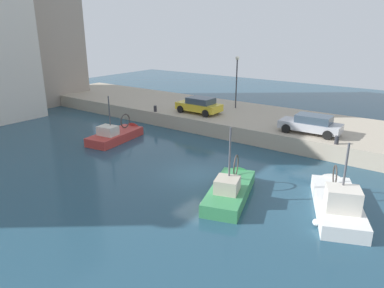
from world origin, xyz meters
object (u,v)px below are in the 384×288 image
parked_car_yellow (199,105)px  mooring_bollard_mid (155,109)px  quay_streetlamp (237,74)px  fishing_boat_white (335,206)px  mooring_bollard_south (337,140)px  fishing_boat_red (119,138)px  fishing_boat_green (231,193)px  parked_car_silver (311,124)px

parked_car_yellow → mooring_bollard_mid: 4.08m
quay_streetlamp → mooring_bollard_mid: bearing=137.5°
fishing_boat_white → mooring_bollard_mid: bearing=69.3°
fishing_boat_white → mooring_bollard_mid: (6.74, 17.89, 1.33)m
fishing_boat_white → mooring_bollard_south: size_ratio=12.04×
quay_streetlamp → fishing_boat_white: bearing=-134.3°
fishing_boat_white → fishing_boat_red: bearing=84.7°
quay_streetlamp → fishing_boat_green: bearing=-151.3°
fishing_boat_red → parked_car_silver: (6.58, -13.16, 1.81)m
mooring_bollard_south → quay_streetlamp: (5.65, 10.82, 2.98)m
parked_car_silver → mooring_bollard_south: (-1.43, -2.22, -0.43)m
parked_car_yellow → quay_streetlamp: (3.74, -1.61, 2.53)m
fishing_boat_white → mooring_bollard_mid: size_ratio=12.04×
fishing_boat_red → mooring_bollard_mid: bearing=6.8°
mooring_bollard_mid → fishing_boat_green: bearing=-123.3°
fishing_boat_green → parked_car_silver: bearing=-4.8°
fishing_boat_white → parked_car_silver: bearing=26.7°
parked_car_silver → fishing_boat_green: bearing=175.2°
parked_car_yellow → mooring_bollard_south: bearing=-98.7°
fishing_boat_green → parked_car_yellow: size_ratio=1.49×
fishing_boat_white → mooring_bollard_south: (6.74, 1.89, 1.33)m
mooring_bollard_south → quay_streetlamp: size_ratio=0.11×
fishing_boat_green → quay_streetlamp: size_ratio=1.26×
parked_car_silver → fishing_boat_white: bearing=-153.3°
mooring_bollard_mid → quay_streetlamp: bearing=-42.5°
fishing_boat_red → fishing_boat_green: fishing_boat_green is taller
parked_car_yellow → mooring_bollard_mid: bearing=118.1°
fishing_boat_white → parked_car_yellow: bearing=58.8°
fishing_boat_green → mooring_bollard_mid: bearing=56.7°
fishing_boat_white → mooring_bollard_mid: 19.16m
parked_car_silver → quay_streetlamp: bearing=63.8°
parked_car_yellow → fishing_boat_red: bearing=157.3°
fishing_boat_green → fishing_boat_white: 5.25m
mooring_bollard_mid → parked_car_yellow: bearing=-61.9°
fishing_boat_red → mooring_bollard_mid: size_ratio=10.55×
fishing_boat_green → mooring_bollard_south: size_ratio=11.03×
mooring_bollard_south → quay_streetlamp: quay_streetlamp is taller
fishing_boat_red → mooring_bollard_mid: fishing_boat_red is taller
fishing_boat_white → quay_streetlamp: 18.27m
mooring_bollard_south → mooring_bollard_mid: bearing=90.0°
parked_car_yellow → parked_car_silver: size_ratio=0.93×
fishing_boat_green → fishing_boat_white: fishing_boat_green is taller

